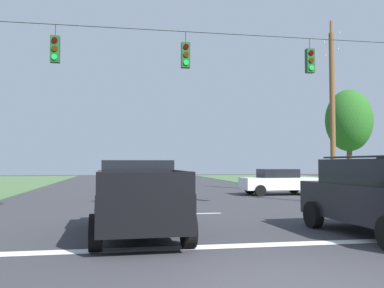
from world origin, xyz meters
TOP-DOWN VIEW (x-y plane):
  - ground_plane at (0.00, 0.00)m, footprint 120.00×120.00m
  - stop_bar_stripe at (0.00, 2.98)m, footprint 15.96×0.45m
  - lane_dash_0 at (0.00, 8.98)m, footprint 2.50×0.15m
  - lane_dash_1 at (0.00, 15.17)m, footprint 2.50×0.15m
  - lane_dash_2 at (0.00, 22.48)m, footprint 2.50×0.15m
  - overhead_signal_span at (-0.22, 8.92)m, footprint 18.81×0.31m
  - pickup_truck at (-2.03, 4.84)m, footprint 2.40×5.45m
  - suv_black at (4.10, 3.47)m, footprint 2.41×4.89m
  - distant_car_crossing_white at (6.70, 17.02)m, footprint 4.32×2.06m
  - utility_pole_mid_right at (10.25, 17.00)m, footprint 0.32×1.96m
  - tree_roadside_far_right at (14.10, 21.64)m, footprint 3.37×3.37m

SIDE VIEW (x-z plane):
  - ground_plane at x=0.00m, z-range 0.00..0.00m
  - stop_bar_stripe at x=0.00m, z-range 0.00..0.01m
  - lane_dash_0 at x=0.00m, z-range 0.00..0.01m
  - lane_dash_1 at x=0.00m, z-range 0.00..0.01m
  - lane_dash_2 at x=0.00m, z-range 0.00..0.01m
  - distant_car_crossing_white at x=6.70m, z-range 0.03..1.55m
  - pickup_truck at x=-2.03m, z-range -0.01..1.94m
  - suv_black at x=4.10m, z-range 0.03..2.09m
  - overhead_signal_span at x=-0.22m, z-range 0.36..7.68m
  - tree_roadside_far_right at x=14.10m, z-range 1.33..8.62m
  - utility_pole_mid_right at x=10.25m, z-range -0.15..10.48m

